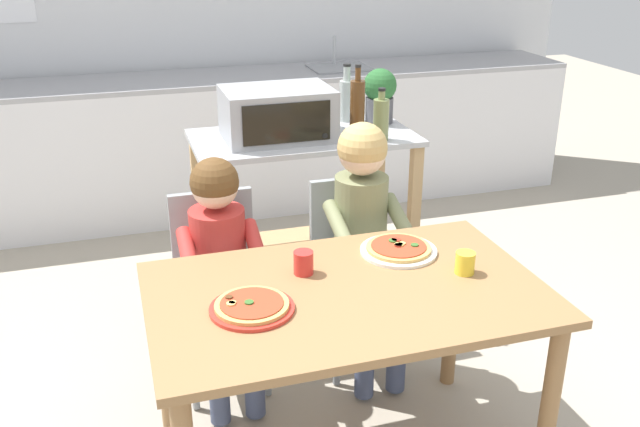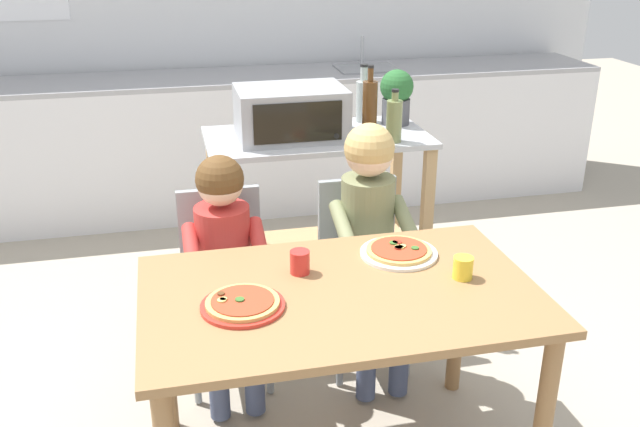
# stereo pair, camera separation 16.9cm
# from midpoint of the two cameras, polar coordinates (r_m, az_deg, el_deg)

# --- Properties ---
(ground_plane) EXTENTS (11.88, 11.88, 0.00)m
(ground_plane) POSITION_cam_midpoint_polar(r_m,az_deg,el_deg) (3.66, -1.79, -7.43)
(ground_plane) COLOR #A89E8C
(kitchen_counter) EXTENTS (4.89, 0.60, 1.11)m
(kitchen_counter) POSITION_cam_midpoint_polar(r_m,az_deg,el_deg) (4.78, -5.21, 5.84)
(kitchen_counter) COLOR silver
(kitchen_counter) RESTS_ON ground
(kitchen_island_cart) EXTENTS (1.04, 0.54, 0.91)m
(kitchen_island_cart) POSITION_cam_midpoint_polar(r_m,az_deg,el_deg) (3.40, 1.18, 1.44)
(kitchen_island_cart) COLOR #B7BABF
(kitchen_island_cart) RESTS_ON ground
(toaster_oven) EXTENTS (0.49, 0.36, 0.23)m
(toaster_oven) POSITION_cam_midpoint_polar(r_m,az_deg,el_deg) (3.23, -0.88, 8.18)
(toaster_oven) COLOR #999BA0
(toaster_oven) RESTS_ON kitchen_island_cart
(bottle_squat_spirits) EXTENTS (0.07, 0.07, 0.35)m
(bottle_squat_spirits) POSITION_cam_midpoint_polar(r_m,az_deg,el_deg) (3.14, 5.62, 8.22)
(bottle_squat_spirits) COLOR #4C2D14
(bottle_squat_spirits) RESTS_ON kitchen_island_cart
(bottle_slim_sauce) EXTENTS (0.07, 0.07, 0.24)m
(bottle_slim_sauce) POSITION_cam_midpoint_polar(r_m,az_deg,el_deg) (3.20, 7.58, 7.54)
(bottle_slim_sauce) COLOR olive
(bottle_slim_sauce) RESTS_ON kitchen_island_cart
(bottle_clear_vinegar) EXTENTS (0.07, 0.07, 0.29)m
(bottle_clear_vinegar) POSITION_cam_midpoint_polar(r_m,az_deg,el_deg) (3.52, 4.94, 9.27)
(bottle_clear_vinegar) COLOR #ADB7B2
(bottle_clear_vinegar) RESTS_ON kitchen_island_cart
(potted_herb_plant) EXTENTS (0.16, 0.16, 0.27)m
(potted_herb_plant) POSITION_cam_midpoint_polar(r_m,az_deg,el_deg) (3.48, 7.65, 9.52)
(potted_herb_plant) COLOR #4C4C51
(potted_herb_plant) RESTS_ON kitchen_island_cart
(dining_table) EXTENTS (1.29, 0.80, 0.72)m
(dining_table) POSITION_cam_midpoint_polar(r_m,az_deg,el_deg) (2.35, 3.74, -8.50)
(dining_table) COLOR olive
(dining_table) RESTS_ON ground
(dining_chair_left) EXTENTS (0.36, 0.36, 0.81)m
(dining_chair_left) POSITION_cam_midpoint_polar(r_m,az_deg,el_deg) (2.94, -6.19, -4.86)
(dining_chair_left) COLOR gray
(dining_chair_left) RESTS_ON ground
(dining_chair_right) EXTENTS (0.36, 0.36, 0.81)m
(dining_chair_right) POSITION_cam_midpoint_polar(r_m,az_deg,el_deg) (3.05, 5.04, -3.81)
(dining_chair_right) COLOR gray
(dining_chair_right) RESTS_ON ground
(child_in_red_shirt) EXTENTS (0.32, 0.42, 0.99)m
(child_in_red_shirt) POSITION_cam_midpoint_polar(r_m,az_deg,el_deg) (2.76, -6.01, -2.95)
(child_in_red_shirt) COLOR #424C6B
(child_in_red_shirt) RESTS_ON ground
(child_in_olive_shirt) EXTENTS (0.32, 0.42, 1.09)m
(child_in_olive_shirt) POSITION_cam_midpoint_polar(r_m,az_deg,el_deg) (2.85, 5.88, -0.73)
(child_in_olive_shirt) COLOR #424C6B
(child_in_olive_shirt) RESTS_ON ground
(pizza_plate_red_rimmed) EXTENTS (0.27, 0.27, 0.03)m
(pizza_plate_red_rimmed) POSITION_cam_midpoint_polar(r_m,az_deg,el_deg) (2.20, -4.13, -7.40)
(pizza_plate_red_rimmed) COLOR red
(pizza_plate_red_rimmed) RESTS_ON dining_table
(pizza_plate_white) EXTENTS (0.28, 0.28, 0.03)m
(pizza_plate_white) POSITION_cam_midpoint_polar(r_m,az_deg,el_deg) (2.55, 8.34, -3.12)
(pizza_plate_white) COLOR white
(pizza_plate_white) RESTS_ON dining_table
(drinking_cup_yellow) EXTENTS (0.07, 0.07, 0.08)m
(drinking_cup_yellow) POSITION_cam_midpoint_polar(r_m,az_deg,el_deg) (2.42, 13.55, -4.34)
(drinking_cup_yellow) COLOR yellow
(drinking_cup_yellow) RESTS_ON dining_table
(drinking_cup_red) EXTENTS (0.07, 0.07, 0.08)m
(drinking_cup_red) POSITION_cam_midpoint_polar(r_m,az_deg,el_deg) (2.38, 0.38, -4.01)
(drinking_cup_red) COLOR red
(drinking_cup_red) RESTS_ON dining_table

